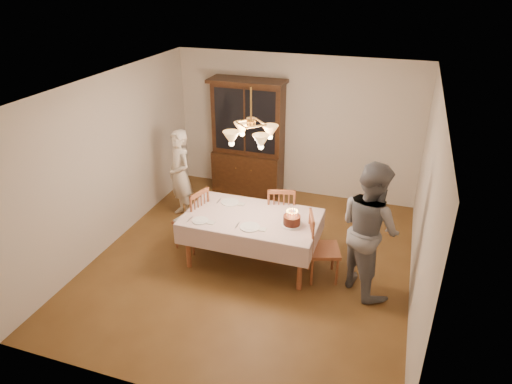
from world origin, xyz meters
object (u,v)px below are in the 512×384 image
(dining_table, at_px, (252,221))
(china_hutch, at_px, (248,140))
(birthday_cake, at_px, (292,221))
(chair_far_side, at_px, (281,217))
(elderly_woman, at_px, (180,175))

(dining_table, distance_m, china_hutch, 2.43)
(china_hutch, height_order, birthday_cake, china_hutch)
(birthday_cake, bearing_deg, china_hutch, 121.93)
(chair_far_side, height_order, elderly_woman, elderly_woman)
(dining_table, relative_size, china_hutch, 0.88)
(chair_far_side, distance_m, birthday_cake, 0.86)
(china_hutch, height_order, chair_far_side, china_hutch)
(china_hutch, xyz_separation_m, birthday_cake, (1.44, -2.30, -0.21))
(china_hutch, distance_m, chair_far_side, 2.04)
(china_hutch, bearing_deg, chair_far_side, -55.83)
(china_hutch, relative_size, birthday_cake, 7.20)
(dining_table, bearing_deg, birthday_cake, -4.74)
(elderly_woman, bearing_deg, birthday_cake, 12.29)
(elderly_woman, height_order, birthday_cake, elderly_woman)
(dining_table, bearing_deg, china_hutch, 110.41)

